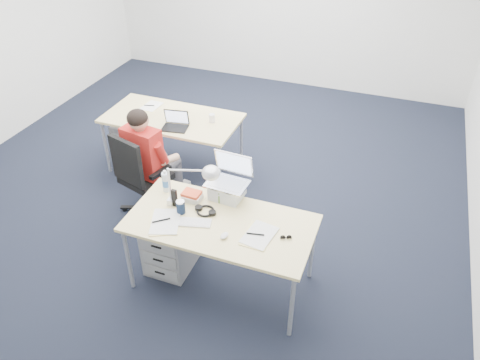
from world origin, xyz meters
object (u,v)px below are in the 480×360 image
wireless_keyboard (195,222)px  dark_laptop (174,121)px  seated_person (153,158)px  headphones (205,210)px  desk_near (221,226)px  computer_mouse (224,236)px  office_chair (146,192)px  cordless_phone (174,198)px  desk_lamp (185,184)px  drawer_pedestal_far (136,141)px  sunglasses (286,237)px  can_koozie (181,207)px  desk_far (172,120)px  silver_laptop (227,179)px  bear_figurine (220,196)px  far_cup (212,118)px  drawer_pedestal_near (172,242)px  book_stack (192,196)px  water_bottle (166,181)px

wireless_keyboard → dark_laptop: 1.67m
seated_person → headphones: seated_person is taller
desk_near → computer_mouse: 0.21m
office_chair → cordless_phone: office_chair is taller
desk_lamp → dark_laptop: 1.46m
drawer_pedestal_far → sunglasses: bearing=-33.2°
sunglasses → computer_mouse: bearing=176.5°
can_koozie → desk_lamp: bearing=76.9°
desk_near → desk_far: bearing=129.2°
seated_person → computer_mouse: size_ratio=13.83×
silver_laptop → bear_figurine: size_ratio=2.84×
dark_laptop → desk_lamp: bearing=-68.6°
seated_person → far_cup: size_ratio=12.68×
drawer_pedestal_near → computer_mouse: size_ratio=6.11×
wireless_keyboard → cordless_phone: (-0.27, 0.15, 0.08)m
book_stack → cordless_phone: bearing=-127.6°
drawer_pedestal_far → computer_mouse: 2.65m
desk_far → headphones: headphones is taller
can_koozie → bear_figurine: bearing=44.5°
wireless_keyboard → computer_mouse: computer_mouse is taller
book_stack → far_cup: (-0.41, 1.41, 0.01)m
desk_near → book_stack: size_ratio=9.16×
bear_figurine → dark_laptop: size_ratio=0.49×
office_chair → computer_mouse: (1.26, -0.82, 0.46)m
computer_mouse → bear_figurine: size_ratio=0.66×
drawer_pedestal_near → drawer_pedestal_far: size_ratio=1.00×
silver_laptop → drawer_pedestal_far: bearing=148.5°
desk_far → water_bottle: water_bottle is taller
office_chair → book_stack: size_ratio=5.83×
desk_near → can_koozie: size_ratio=12.68×
office_chair → cordless_phone: 1.05m
drawer_pedestal_far → sunglasses: (2.41, -1.58, 0.47)m
drawer_pedestal_near → silver_laptop: 0.85m
computer_mouse → far_cup: bearing=126.2°
sunglasses → desk_near: bearing=157.3°
water_bottle → cordless_phone: 0.25m
desk_far → silver_laptop: (1.19, -1.20, 0.24)m
office_chair → desk_lamp: 1.21m
wireless_keyboard → dark_laptop: dark_laptop is taller
far_cup → silver_laptop: bearing=-61.1°
headphones → cordless_phone: bearing=-168.8°
computer_mouse → far_cup: 1.98m
seated_person → far_cup: (0.36, 0.78, 0.16)m
drawer_pedestal_far → headphones: bearing=-42.1°
drawer_pedestal_far → bear_figurine: 2.24m
wireless_keyboard → computer_mouse: 0.31m
dark_laptop → far_cup: dark_laptop is taller
desk_far → headphones: 1.84m
desk_near → sunglasses: size_ratio=16.52×
desk_near → drawer_pedestal_far: desk_near is taller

